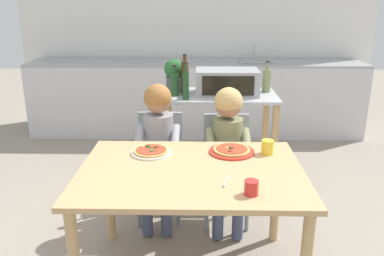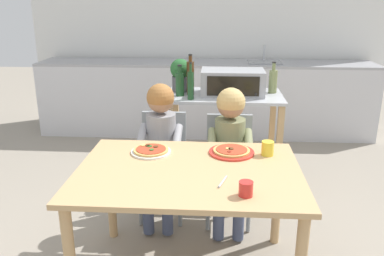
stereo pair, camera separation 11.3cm
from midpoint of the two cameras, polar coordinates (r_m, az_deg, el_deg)
The scene contains 20 objects.
ground_plane at distance 3.76m, azimuth -0.57°, elevation -8.14°, with size 12.67×12.67×0.00m, color gray.
back_wall_tiled at distance 5.34m, azimuth 0.02°, elevation 14.76°, with size 4.56×0.12×2.70m.
kitchen_counter at distance 5.07m, azimuth -0.06°, elevation 4.33°, with size 4.11×0.60×1.11m.
kitchen_island_cart at distance 3.60m, azimuth 2.94°, elevation 0.41°, with size 1.00×0.57×0.86m.
toaster_oven at distance 3.51m, azimuth 4.07°, elevation 6.56°, with size 0.54×0.33×0.22m.
bottle_dark_olive_oil at distance 3.44m, azimuth -3.45°, elevation 6.37°, with size 0.07×0.07×0.27m.
bottle_tall_green_wine at distance 3.63m, azimuth 9.70°, elevation 6.76°, with size 0.07×0.07×0.28m.
bottle_brown_beer at distance 3.31m, azimuth -1.86°, elevation 6.15°, with size 0.05×0.05×0.31m.
bottle_slim_sauce at distance 3.47m, azimuth -1.96°, elevation 7.23°, with size 0.07×0.07×0.35m.
potted_herb_plant at distance 3.60m, azimuth -3.43°, elevation 7.67°, with size 0.18×0.18×0.29m.
dining_table at distance 2.34m, azimuth -1.54°, elevation -8.01°, with size 1.29×0.92×0.73m.
dining_chair_left at distance 3.12m, azimuth -5.59°, elevation -4.26°, with size 0.36×0.36×0.81m.
dining_chair_right at distance 3.07m, azimuth 3.84°, elevation -4.61°, with size 0.36×0.36×0.81m.
child_in_grey_shirt at distance 2.94m, azimuth -5.97°, elevation -1.32°, with size 0.32×0.42×1.05m.
child_in_olive_shirt at distance 2.88m, azimuth 4.03°, elevation -1.72°, with size 0.32×0.42×1.04m.
pizza_plate_white at distance 2.54m, azimuth -7.11°, elevation -3.34°, with size 0.25×0.25×0.03m.
pizza_plate_red_rimmed at distance 2.54m, azimuth 4.42°, elevation -3.25°, with size 0.29×0.29×0.03m.
drinking_cup_yellow at distance 2.54m, azimuth 9.47°, elevation -2.70°, with size 0.08×0.08×0.09m, color yellow.
drinking_cup_red at distance 2.02m, azimuth 6.86°, elevation -8.44°, with size 0.07×0.07×0.08m, color red.
serving_spoon at distance 2.15m, azimuth 3.46°, elevation -7.55°, with size 0.01×0.01×0.14m, color #B7BABF.
Camera 1 is at (0.05, -2.10, 1.66)m, focal length 37.42 mm.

